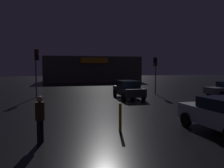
# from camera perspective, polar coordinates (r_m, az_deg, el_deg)

# --- Properties ---
(ground_plane) EXTENTS (120.00, 120.00, 0.00)m
(ground_plane) POSITION_cam_1_polar(r_m,az_deg,el_deg) (17.44, 0.93, -5.19)
(ground_plane) COLOR black
(store_building) EXTENTS (18.34, 9.19, 4.86)m
(store_building) POSITION_cam_1_polar(r_m,az_deg,el_deg) (47.22, -5.13, 3.63)
(store_building) COLOR #4C4742
(store_building) RESTS_ON ground
(traffic_signal_main) EXTENTS (0.42, 0.42, 4.48)m
(traffic_signal_main) POSITION_cam_1_polar(r_m,az_deg,el_deg) (22.98, -18.00, 5.12)
(traffic_signal_main) COLOR #595B60
(traffic_signal_main) RESTS_ON ground
(traffic_signal_cross_left) EXTENTS (0.42, 0.42, 3.83)m
(traffic_signal_cross_left) POSITION_cam_1_polar(r_m,az_deg,el_deg) (24.46, 10.54, 4.24)
(traffic_signal_cross_left) COLOR #595B60
(traffic_signal_cross_left) RESTS_ON ground
(car_near) EXTENTS (2.21, 4.34, 1.53)m
(car_near) POSITION_cam_1_polar(r_m,az_deg,el_deg) (11.18, 25.61, -6.78)
(car_near) COLOR #B7B7BF
(car_near) RESTS_ON ground
(car_crossing) EXTENTS (2.01, 4.57, 1.62)m
(car_crossing) POSITION_cam_1_polar(r_m,az_deg,el_deg) (21.10, 4.01, -1.27)
(car_crossing) COLOR black
(car_crossing) RESTS_ON ground
(pedestrian) EXTENTS (0.48, 0.48, 1.76)m
(pedestrian) POSITION_cam_1_polar(r_m,az_deg,el_deg) (9.12, -17.24, -7.38)
(pedestrian) COLOR black
(pedestrian) RESTS_ON ground
(bollard_kerb_a) EXTENTS (0.13, 0.13, 1.26)m
(bollard_kerb_a) POSITION_cam_1_polar(r_m,az_deg,el_deg) (10.35, 2.03, -8.11)
(bollard_kerb_a) COLOR gold
(bollard_kerb_a) RESTS_ON ground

